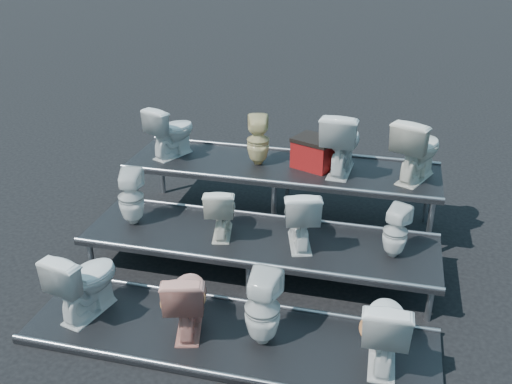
% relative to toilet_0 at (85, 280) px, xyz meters
% --- Properties ---
extents(ground, '(80.00, 80.00, 0.00)m').
position_rel_toilet_0_xyz_m(ground, '(1.56, 1.30, -0.46)').
color(ground, black).
rests_on(ground, ground).
extents(tier_front, '(4.20, 1.20, 0.06)m').
position_rel_toilet_0_xyz_m(tier_front, '(1.56, 0.00, -0.43)').
color(tier_front, black).
rests_on(tier_front, ground).
extents(tier_mid, '(4.20, 1.20, 0.46)m').
position_rel_toilet_0_xyz_m(tier_mid, '(1.56, 1.30, -0.23)').
color(tier_mid, black).
rests_on(tier_mid, ground).
extents(tier_back, '(4.20, 1.20, 0.86)m').
position_rel_toilet_0_xyz_m(tier_back, '(1.56, 2.60, -0.03)').
color(tier_back, black).
rests_on(tier_back, ground).
extents(toilet_0, '(0.62, 0.87, 0.81)m').
position_rel_toilet_0_xyz_m(toilet_0, '(0.00, 0.00, 0.00)').
color(toilet_0, silver).
rests_on(toilet_0, tier_front).
extents(toilet_1, '(0.60, 0.83, 0.76)m').
position_rel_toilet_0_xyz_m(toilet_1, '(1.13, 0.00, -0.02)').
color(toilet_1, tan).
rests_on(toilet_1, tier_front).
extents(toilet_2, '(0.38, 0.39, 0.79)m').
position_rel_toilet_0_xyz_m(toilet_2, '(1.92, 0.00, -0.01)').
color(toilet_2, silver).
rests_on(toilet_2, tier_front).
extents(toilet_3, '(0.47, 0.79, 0.80)m').
position_rel_toilet_0_xyz_m(toilet_3, '(3.09, 0.00, -0.00)').
color(toilet_3, silver).
rests_on(toilet_3, tier_front).
extents(toilet_4, '(0.37, 0.37, 0.70)m').
position_rel_toilet_0_xyz_m(toilet_4, '(-0.05, 1.30, 0.35)').
color(toilet_4, silver).
rests_on(toilet_4, tier_mid).
extents(toilet_5, '(0.48, 0.69, 0.65)m').
position_rel_toilet_0_xyz_m(toilet_5, '(1.10, 1.30, 0.32)').
color(toilet_5, silver).
rests_on(toilet_5, tier_mid).
extents(toilet_6, '(0.59, 0.81, 0.74)m').
position_rel_toilet_0_xyz_m(toilet_6, '(2.04, 1.30, 0.37)').
color(toilet_6, silver).
rests_on(toilet_6, tier_mid).
extents(toilet_7, '(0.37, 0.37, 0.61)m').
position_rel_toilet_0_xyz_m(toilet_7, '(3.12, 1.30, 0.30)').
color(toilet_7, silver).
rests_on(toilet_7, tier_mid).
extents(toilet_8, '(0.67, 0.82, 0.73)m').
position_rel_toilet_0_xyz_m(toilet_8, '(-0.01, 2.60, 0.76)').
color(toilet_8, silver).
rests_on(toilet_8, tier_back).
extents(toilet_9, '(0.37, 0.37, 0.67)m').
position_rel_toilet_0_xyz_m(toilet_9, '(1.23, 2.60, 0.73)').
color(toilet_9, beige).
rests_on(toilet_9, tier_back).
extents(toilet_10, '(0.53, 0.86, 0.85)m').
position_rel_toilet_0_xyz_m(toilet_10, '(2.35, 2.60, 0.82)').
color(toilet_10, silver).
rests_on(toilet_10, tier_back).
extents(toilet_11, '(0.75, 0.93, 0.83)m').
position_rel_toilet_0_xyz_m(toilet_11, '(3.30, 2.60, 0.81)').
color(toilet_11, silver).
rests_on(toilet_11, tier_back).
extents(red_crate, '(0.62, 0.57, 0.37)m').
position_rel_toilet_0_xyz_m(red_crate, '(1.99, 2.67, 0.58)').
color(red_crate, '#A01611').
rests_on(red_crate, tier_back).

